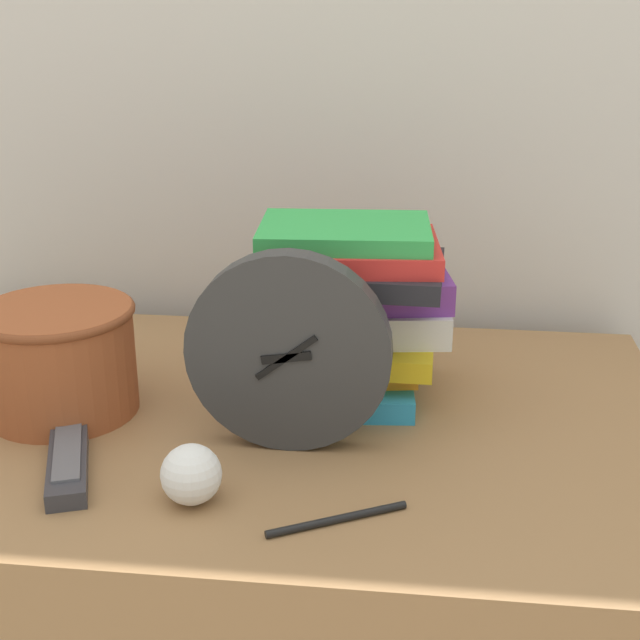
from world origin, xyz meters
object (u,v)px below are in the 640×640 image
book_stack (350,307)px  tv_remote (68,456)px  basket (59,356)px  desk_clock (288,353)px  crumpled_paper_ball (191,474)px  pen (337,519)px

book_stack → tv_remote: bearing=-142.3°
book_stack → basket: (-0.35, -0.09, -0.04)m
book_stack → tv_remote: (-0.29, -0.23, -0.11)m
desk_clock → crumpled_paper_ball: desk_clock is taller
desk_clock → book_stack: 0.16m
crumpled_paper_ball → pen: crumpled_paper_ball is taller
desk_clock → crumpled_paper_ball: 0.18m
tv_remote → crumpled_paper_ball: size_ratio=3.11×
tv_remote → crumpled_paper_ball: crumpled_paper_ball is taller
desk_clock → basket: desk_clock is taller
basket → crumpled_paper_ball: 0.29m
book_stack → basket: book_stack is taller
basket → desk_clock: bearing=-11.1°
book_stack → pen: bearing=-87.3°
crumpled_paper_ball → book_stack: bearing=64.1°
book_stack → tv_remote: book_stack is taller
crumpled_paper_ball → pen: 0.16m
basket → pen: bearing=-29.9°
desk_clock → book_stack: size_ratio=0.90×
pen → tv_remote: bearing=165.7°
basket → crumpled_paper_ball: size_ratio=3.05×
book_stack → tv_remote: size_ratio=1.31×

